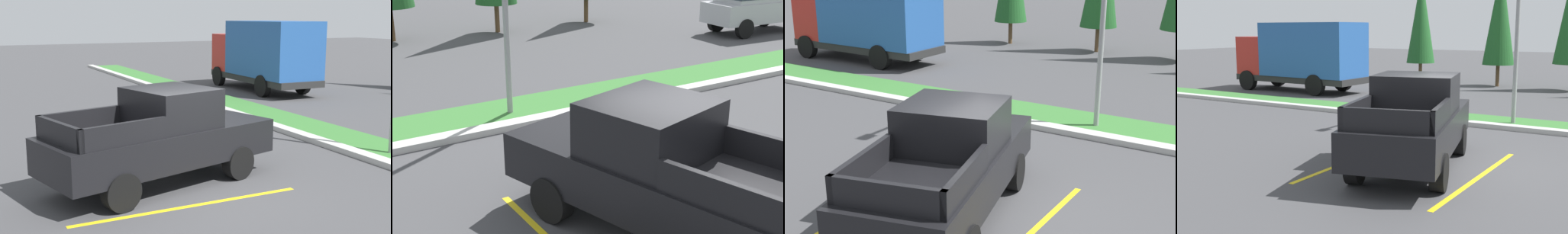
% 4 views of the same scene
% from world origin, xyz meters
% --- Properties ---
extents(ground_plane, '(120.00, 120.00, 0.00)m').
position_xyz_m(ground_plane, '(0.00, 0.00, 0.00)').
color(ground_plane, '#424244').
extents(parking_line_far, '(0.12, 4.80, 0.01)m').
position_xyz_m(parking_line_far, '(0.75, -0.52, 0.00)').
color(parking_line_far, yellow).
rests_on(parking_line_far, ground).
extents(curb_strip, '(56.00, 0.40, 0.15)m').
position_xyz_m(curb_strip, '(0.00, 5.00, 0.07)').
color(curb_strip, '#B2B2AD').
rests_on(curb_strip, ground).
extents(grass_median, '(56.00, 1.80, 0.06)m').
position_xyz_m(grass_median, '(0.00, 6.10, 0.03)').
color(grass_median, '#387533').
rests_on(grass_median, ground).
extents(pickup_truck_main, '(3.16, 5.53, 2.10)m').
position_xyz_m(pickup_truck_main, '(-0.82, -0.47, 1.04)').
color(pickup_truck_main, black).
rests_on(pickup_truck_main, ground).
extents(suv_distant, '(4.70, 2.17, 2.10)m').
position_xyz_m(suv_distant, '(13.04, 10.17, 1.24)').
color(suv_distant, black).
rests_on(suv_distant, ground).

